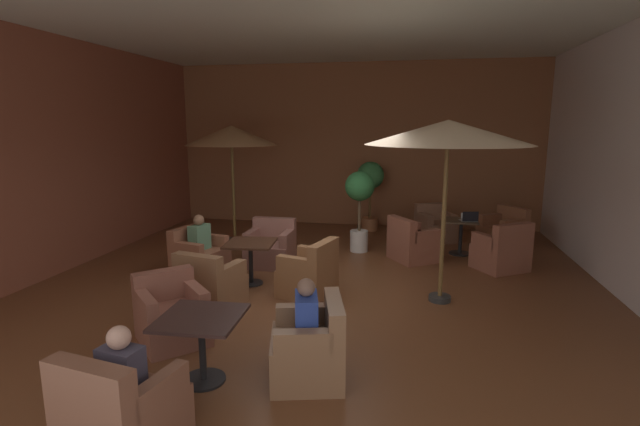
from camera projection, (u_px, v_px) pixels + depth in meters
ground_plane at (314, 291)px, 7.26m from camera, size 9.14×10.08×0.02m
wall_back_brick at (355, 146)px, 11.70m from camera, size 9.14×0.08×4.02m
wall_left_accent at (45, 157)px, 7.73m from camera, size 0.08×10.08×4.02m
ceiling_slab at (313, 13)px, 6.50m from camera, size 9.14×10.08×0.06m
cafe_table_front_left at (461, 230)px, 9.23m from camera, size 0.62×0.62×0.69m
armchair_front_left_north at (502, 252)px, 8.24m from camera, size 1.04×1.02×0.88m
armchair_front_left_east at (503, 233)px, 9.71m from camera, size 1.02×1.03×0.85m
armchair_front_left_south at (435, 227)px, 10.33m from camera, size 0.94×0.95×0.80m
armchair_front_left_west at (412, 244)px, 8.84m from camera, size 1.05×1.06×0.83m
cafe_table_front_right at (201, 331)px, 4.62m from camera, size 0.82×0.82×0.69m
armchair_front_right_north at (120, 414)px, 3.67m from camera, size 0.86×0.90×0.86m
armchair_front_right_east at (310, 349)px, 4.71m from camera, size 0.88×0.93×0.83m
armchair_front_right_south at (171, 316)px, 5.54m from camera, size 1.06×1.06×0.80m
cafe_table_mid_center at (251, 251)px, 7.48m from camera, size 0.82×0.82×0.69m
armchair_mid_center_north at (210, 286)px, 6.56m from camera, size 0.88×0.90×0.83m
armchair_mid_center_east at (310, 274)px, 7.05m from camera, size 0.89×0.92×0.85m
armchair_mid_center_south at (271, 248)px, 8.56m from camera, size 0.81×0.75×0.83m
armchair_mid_center_west at (199, 257)px, 7.98m from camera, size 0.89×0.95×0.82m
patio_umbrella_tall_red at (448, 133)px, 6.40m from camera, size 2.28×2.28×2.60m
patio_umbrella_center_beige at (231, 136)px, 9.83m from camera, size 1.93×1.93×2.51m
potted_tree_left_corner at (370, 183)px, 11.21m from camera, size 0.65×0.65×1.66m
potted_tree_mid_left at (360, 198)px, 9.33m from camera, size 0.59×0.59×1.62m
patron_blue_shirt at (121, 367)px, 3.64m from camera, size 0.36×0.26×0.61m
patron_by_window at (306, 312)px, 4.64m from camera, size 0.31×0.44×0.60m
patron_with_friend at (199, 234)px, 7.89m from camera, size 0.29×0.40×0.60m
iced_drink_cup at (463, 216)px, 9.31m from camera, size 0.08×0.08×0.11m
open_laptop at (469, 219)px, 9.04m from camera, size 0.36×0.29×0.20m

